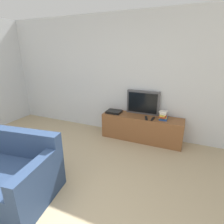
% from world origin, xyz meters
% --- Properties ---
extents(wall_back, '(9.00, 0.06, 2.60)m').
position_xyz_m(wall_back, '(0.00, 3.03, 1.30)').
color(wall_back, silver).
rests_on(wall_back, ground_plane).
extents(tv_stand, '(1.69, 0.43, 0.54)m').
position_xyz_m(tv_stand, '(0.52, 2.76, 0.27)').
color(tv_stand, brown).
rests_on(tv_stand, ground_plane).
extents(television, '(0.70, 0.09, 0.51)m').
position_xyz_m(television, '(0.48, 2.94, 0.79)').
color(television, '#4C4C51').
rests_on(television, tv_stand).
extents(book_stack, '(0.17, 0.22, 0.17)m').
position_xyz_m(book_stack, '(0.95, 2.77, 0.61)').
color(book_stack, '#23478E').
rests_on(book_stack, tv_stand).
extents(remote_on_stand, '(0.10, 0.20, 0.02)m').
position_xyz_m(remote_on_stand, '(0.63, 2.66, 0.55)').
color(remote_on_stand, black).
rests_on(remote_on_stand, tv_stand).
extents(remote_secondary, '(0.05, 0.18, 0.02)m').
position_xyz_m(remote_secondary, '(0.76, 2.67, 0.55)').
color(remote_secondary, black).
rests_on(remote_secondary, tv_stand).
extents(set_top_box, '(0.32, 0.26, 0.05)m').
position_xyz_m(set_top_box, '(-0.11, 2.74, 0.56)').
color(set_top_box, black).
rests_on(set_top_box, tv_stand).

